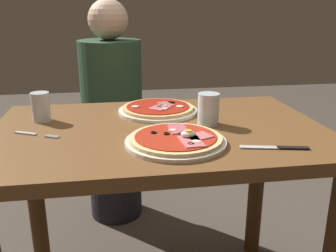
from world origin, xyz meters
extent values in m
cube|color=brown|center=(0.00, 0.00, 0.74)|extent=(1.11, 0.74, 0.04)
cylinder|color=#4A3018|center=(-0.49, 0.31, 0.36)|extent=(0.07, 0.07, 0.72)
cylinder|color=#4A3018|center=(0.49, 0.31, 0.36)|extent=(0.07, 0.07, 0.72)
cylinder|color=silver|center=(0.02, -0.16, 0.76)|extent=(0.30, 0.30, 0.01)
cylinder|color=#E5C17F|center=(0.02, -0.16, 0.77)|extent=(0.27, 0.27, 0.01)
cylinder|color=#B72D19|center=(0.02, -0.16, 0.78)|extent=(0.24, 0.24, 0.00)
torus|color=black|center=(0.00, -0.14, 0.78)|extent=(0.02, 0.02, 0.00)
torus|color=black|center=(0.04, -0.15, 0.78)|extent=(0.02, 0.02, 0.00)
torus|color=black|center=(0.05, -0.18, 0.78)|extent=(0.02, 0.02, 0.00)
torus|color=black|center=(-0.04, -0.13, 0.78)|extent=(0.02, 0.02, 0.00)
torus|color=black|center=(0.05, -0.24, 0.78)|extent=(0.02, 0.02, 0.00)
cube|color=#D16B70|center=(0.06, -0.22, 0.78)|extent=(0.06, 0.10, 0.00)
cube|color=#C65B66|center=(0.04, -0.10, 0.78)|extent=(0.06, 0.09, 0.00)
cube|color=#D16B70|center=(0.09, -0.18, 0.78)|extent=(0.09, 0.08, 0.00)
cylinder|color=beige|center=(0.07, -0.22, 0.78)|extent=(0.02, 0.02, 0.00)
cylinder|color=beige|center=(0.02, -0.11, 0.78)|extent=(0.02, 0.02, 0.00)
ellipsoid|color=white|center=(0.06, -0.18, 0.79)|extent=(0.04, 0.03, 0.02)
cylinder|color=yellow|center=(0.06, -0.18, 0.80)|extent=(0.02, 0.02, 0.00)
cylinder|color=white|center=(0.02, 0.19, 0.76)|extent=(0.30, 0.30, 0.01)
cylinder|color=#DBB26B|center=(0.02, 0.19, 0.77)|extent=(0.27, 0.27, 0.01)
cylinder|color=#A82314|center=(0.02, 0.19, 0.78)|extent=(0.24, 0.24, 0.00)
torus|color=black|center=(0.07, 0.23, 0.78)|extent=(0.02, 0.02, 0.00)
torus|color=black|center=(0.08, 0.22, 0.78)|extent=(0.02, 0.02, 0.00)
torus|color=black|center=(0.04, 0.18, 0.78)|extent=(0.02, 0.02, 0.00)
torus|color=black|center=(0.02, 0.17, 0.78)|extent=(0.02, 0.02, 0.00)
cube|color=#D16B70|center=(0.02, 0.15, 0.78)|extent=(0.09, 0.09, 0.00)
cube|color=#C65B66|center=(0.05, 0.20, 0.78)|extent=(0.06, 0.08, 0.00)
cylinder|color=beige|center=(-0.07, 0.18, 0.78)|extent=(0.03, 0.03, 0.00)
cylinder|color=beige|center=(0.10, 0.16, 0.78)|extent=(0.03, 0.03, 0.00)
cylinder|color=beige|center=(0.04, 0.18, 0.78)|extent=(0.02, 0.02, 0.00)
cylinder|color=beige|center=(0.04, 0.13, 0.78)|extent=(0.02, 0.02, 0.00)
cylinder|color=silver|center=(-0.40, 0.14, 0.81)|extent=(0.06, 0.06, 0.10)
cylinder|color=silver|center=(-0.40, 0.14, 0.79)|extent=(0.06, 0.06, 0.06)
cylinder|color=silver|center=(0.17, 0.01, 0.81)|extent=(0.07, 0.07, 0.11)
cylinder|color=silver|center=(0.17, 0.01, 0.78)|extent=(0.06, 0.06, 0.04)
cube|color=silver|center=(-0.43, 0.00, 0.76)|extent=(0.07, 0.05, 0.00)
cube|color=silver|center=(-0.35, -0.05, 0.76)|extent=(0.04, 0.02, 0.00)
cube|color=silver|center=(-0.34, -0.05, 0.76)|extent=(0.04, 0.02, 0.00)
cube|color=silver|center=(-0.34, -0.04, 0.76)|extent=(0.04, 0.02, 0.00)
cube|color=silver|center=(-0.34, -0.04, 0.76)|extent=(0.04, 0.02, 0.00)
cube|color=silver|center=(0.25, -0.23, 0.76)|extent=(0.11, 0.04, 0.00)
cube|color=black|center=(0.35, -0.25, 0.76)|extent=(0.09, 0.04, 0.01)
cylinder|color=black|center=(-0.15, 0.76, 0.23)|extent=(0.29, 0.29, 0.46)
cylinder|color=#2D4C33|center=(-0.15, 0.76, 0.72)|extent=(0.32, 0.32, 0.52)
sphere|color=beige|center=(-0.15, 0.76, 1.08)|extent=(0.20, 0.20, 0.20)
camera|label=1|loc=(-0.16, -1.18, 1.15)|focal=40.16mm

